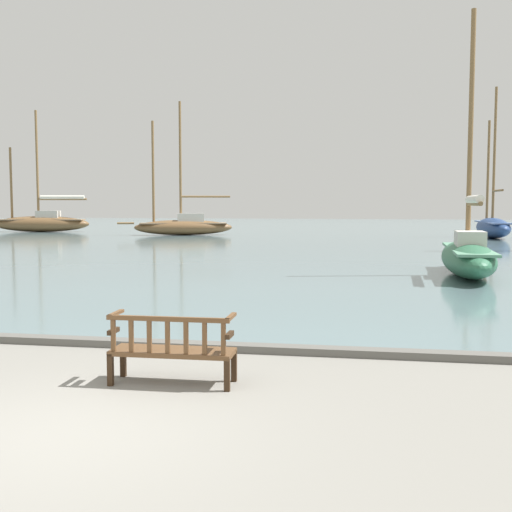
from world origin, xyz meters
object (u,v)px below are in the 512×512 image
Objects in this scene: sailboat_far_starboard at (468,255)px; sailboat_nearest_starboard at (493,226)px; sailboat_distant_harbor at (184,225)px; park_bench at (172,349)px; sailboat_far_port at (42,222)px.

sailboat_far_starboard is 23.45m from sailboat_nearest_starboard.
sailboat_distant_harbor is 20.69m from sailboat_nearest_starboard.
park_bench is at bearing -113.40° from sailboat_far_starboard.
park_bench is at bearing -73.83° from sailboat_distant_harbor.
sailboat_nearest_starboard reaches higher than park_bench.
sailboat_nearest_starboard is at bearing 77.97° from sailboat_far_starboard.
sailboat_far_port is (-12.23, 2.82, 0.07)m from sailboat_distant_harbor.
park_bench is 37.21m from sailboat_nearest_starboard.
park_bench is 0.17× the size of sailboat_distant_harbor.
sailboat_far_port reaches higher than park_bench.
sailboat_nearest_starboard reaches higher than sailboat_far_starboard.
park_bench is 0.20× the size of sailboat_far_starboard.
park_bench is 0.17× the size of sailboat_nearest_starboard.
sailboat_far_port reaches higher than sailboat_distant_harbor.
sailboat_nearest_starboard is at bearing 73.74° from park_bench.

